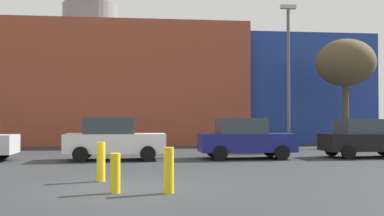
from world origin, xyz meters
The scene contains 10 objects.
ground_plane centered at (0.00, 0.00, 0.00)m, with size 200.00×200.00×0.00m, color #2D3033.
building_backdrop centered at (-3.12, 23.10, 4.06)m, with size 40.35×10.06×10.25m.
parked_car_2 centered at (-0.58, 8.12, 0.91)m, with size 4.21×2.07×1.83m.
parked_car_3 centered at (5.11, 8.12, 0.89)m, with size 4.14×2.03×1.80m.
parked_car_4 centered at (10.71, 8.12, 0.87)m, with size 4.03×1.98×1.75m.
bare_tree_1 centered at (12.74, 14.46, 5.07)m, with size 3.51×3.51×6.52m.
bollard_yellow_0 centered at (-0.61, 1.33, 0.55)m, with size 0.24×0.24×1.11m, color yellow.
bollard_yellow_1 centered at (1.15, -0.97, 0.54)m, with size 0.24×0.24×1.09m, color yellow.
bollard_yellow_2 centered at (-0.11, -0.80, 0.47)m, with size 0.24×0.24×0.94m, color yellow.
street_lamp centered at (8.08, 11.04, 4.33)m, with size 0.80×0.24×7.60m.
Camera 1 is at (0.41, -11.95, 1.76)m, focal length 43.53 mm.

